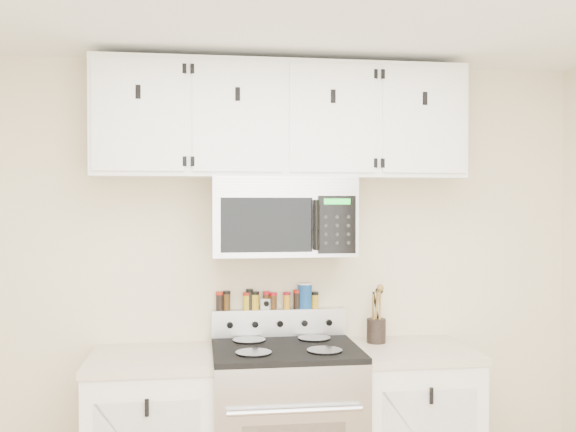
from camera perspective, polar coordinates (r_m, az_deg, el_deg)
The scene contains 18 objects.
back_wall at distance 3.69m, azimuth -0.88°, elevation -5.88°, with size 3.50×0.01×2.50m, color beige.
base_cabinet_right at distance 3.74m, azimuth 10.82°, elevation -18.24°, with size 0.64×0.62×0.92m.
microwave at distance 3.48m, azimuth -0.50°, elevation -0.04°, with size 0.76×0.44×0.42m.
upper_cabinets at distance 3.53m, azimuth -0.56°, elevation 8.44°, with size 2.00×0.35×0.62m.
utensil_crock at distance 3.68m, azimuth 7.85°, elevation -9.89°, with size 0.11×0.11×0.31m.
kitchen_timer at distance 3.67m, azimuth -1.96°, elevation -7.81°, with size 0.05×0.04×0.06m, color silver.
salt_canister at distance 3.69m, azimuth 1.53°, elevation -7.08°, with size 0.08×0.08×0.15m.
spice_jar_0 at distance 3.65m, azimuth -6.10°, elevation -7.52°, with size 0.05×0.05×0.10m.
spice_jar_1 at distance 3.65m, azimuth -5.47°, elevation -7.48°, with size 0.04×0.04×0.11m.
spice_jar_2 at distance 3.66m, azimuth -3.68°, elevation -7.55°, with size 0.05×0.05×0.10m.
spice_jar_3 at distance 3.66m, azimuth -3.43°, elevation -7.39°, with size 0.04×0.04×0.12m.
spice_jar_4 at distance 3.66m, azimuth -2.96°, elevation -7.51°, with size 0.05×0.05×0.10m.
spice_jar_5 at distance 3.66m, azimuth -1.94°, elevation -7.49°, with size 0.04×0.04×0.10m.
spice_jar_6 at distance 3.67m, azimuth -1.31°, elevation -7.54°, with size 0.04×0.04×0.09m.
spice_jar_7 at distance 3.68m, azimuth -0.11°, elevation -7.50°, with size 0.04×0.04×0.10m.
spice_jar_8 at distance 3.69m, azimuth 0.82°, elevation -7.40°, with size 0.04×0.04×0.11m.
spice_jar_9 at distance 3.69m, azimuth 1.43°, elevation -7.36°, with size 0.04×0.04×0.11m.
spice_jar_10 at distance 3.70m, azimuth 2.39°, elevation -7.47°, with size 0.04×0.04×0.09m.
Camera 1 is at (-0.44, -1.90, 1.70)m, focal length 40.00 mm.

